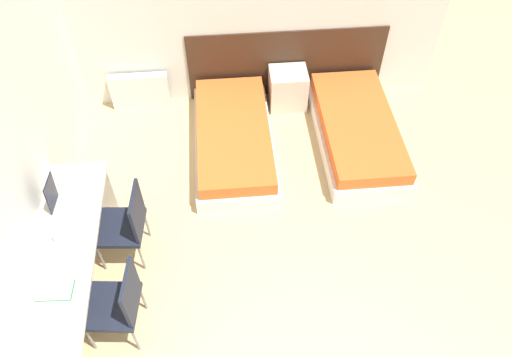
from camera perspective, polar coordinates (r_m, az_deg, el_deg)
wall_back at (r=6.27m, az=-1.78°, el=19.18°), size 5.16×0.05×2.70m
wall_left at (r=4.82m, az=-25.53°, el=2.40°), size 0.05×5.46×2.70m
headboard_panel at (r=6.77m, az=3.48°, el=12.96°), size 2.59×0.03×0.98m
bed_near_window at (r=6.15m, az=-2.57°, el=4.57°), size 0.95×1.96×0.36m
bed_near_door at (r=6.37m, az=11.46°, el=5.38°), size 0.95×1.96×0.36m
nightstand at (r=6.73m, az=3.66°, el=10.22°), size 0.49×0.41×0.53m
radiator at (r=6.88m, az=-13.12°, el=9.74°), size 0.76×0.12×0.50m
desk at (r=4.90m, az=-20.68°, el=-8.62°), size 0.57×2.05×0.77m
chair_near_laptop at (r=5.07m, az=-14.66°, el=-4.92°), size 0.50×0.50×0.96m
chair_near_notebook at (r=4.63m, az=-15.47°, el=-13.48°), size 0.51×0.51×0.96m
laptop at (r=4.99m, az=-20.91°, el=-2.42°), size 0.37×0.27×0.36m
open_notebook at (r=4.55m, az=-21.93°, el=-11.77°), size 0.30×0.21×0.02m
mug at (r=4.80m, az=-21.70°, el=-6.24°), size 0.08×0.08×0.09m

